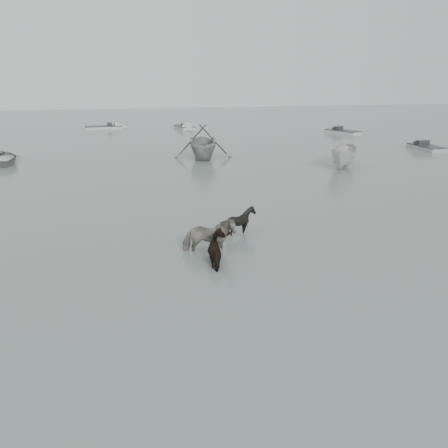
{
  "coord_description": "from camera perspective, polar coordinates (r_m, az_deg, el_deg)",
  "views": [
    {
      "loc": [
        -4.36,
        -15.22,
        6.62
      ],
      "look_at": [
        -1.43,
        0.48,
        1.0
      ],
      "focal_mm": 35.0,
      "sensor_mm": 36.0,
      "label": 1
    }
  ],
  "objects": [
    {
      "name": "skiff_far",
      "position": [
        55.37,
        -15.47,
        12.24
      ],
      "size": [
        6.09,
        2.34,
        0.75
      ],
      "primitive_type": null,
      "rotation": [
        0.0,
        0.0,
        0.13
      ],
      "color": "#AAACAA",
      "rests_on": "ground"
    },
    {
      "name": "boat_small",
      "position": [
        33.04,
        15.44,
        8.64
      ],
      "size": [
        3.8,
        4.56,
        1.69
      ],
      "primitive_type": "imported",
      "rotation": [
        0.0,
        0.0,
        -0.59
      ],
      "color": "beige",
      "rests_on": "ground"
    },
    {
      "name": "skiff_port",
      "position": [
        43.09,
        24.97,
        9.28
      ],
      "size": [
        2.0,
        4.86,
        0.75
      ],
      "primitive_type": null,
      "rotation": [
        0.0,
        0.0,
        1.66
      ],
      "color": "gray",
      "rests_on": "ground"
    },
    {
      "name": "pony_black",
      "position": [
        18.64,
        2.23,
        0.78
      ],
      "size": [
        1.51,
        1.42,
        1.35
      ],
      "primitive_type": "imported",
      "rotation": [
        0.0,
        0.0,
        1.25
      ],
      "color": "black",
      "rests_on": "ground"
    },
    {
      "name": "skiff_mid",
      "position": [
        53.71,
        -5.19,
        12.64
      ],
      "size": [
        2.68,
        5.06,
        0.75
      ],
      "primitive_type": null,
      "rotation": [
        0.0,
        0.0,
        -1.33
      ],
      "color": "#A5A8A6",
      "rests_on": "ground"
    },
    {
      "name": "rowboat_trail",
      "position": [
        35.13,
        -2.77,
        10.88
      ],
      "size": [
        5.22,
        5.88,
        2.86
      ],
      "primitive_type": "imported",
      "rotation": [
        0.0,
        0.0,
        3.04
      ],
      "color": "gray",
      "rests_on": "ground"
    },
    {
      "name": "skiff_star",
      "position": [
        51.3,
        15.28,
        11.74
      ],
      "size": [
        3.93,
        5.4,
        0.75
      ],
      "primitive_type": null,
      "rotation": [
        0.0,
        0.0,
        2.07
      ],
      "color": "#A5A4A0",
      "rests_on": "ground"
    },
    {
      "name": "pony_dark",
      "position": [
        15.77,
        -0.52,
        -2.64
      ],
      "size": [
        1.63,
        1.74,
        1.41
      ],
      "primitive_type": "imported",
      "rotation": [
        0.0,
        0.0,
        1.95
      ],
      "color": "black",
      "rests_on": "ground"
    },
    {
      "name": "ground",
      "position": [
        17.16,
        4.99,
        -3.38
      ],
      "size": [
        140.0,
        140.0,
        0.0
      ],
      "primitive_type": "plane",
      "color": "#51615A",
      "rests_on": "ground"
    },
    {
      "name": "pony_pinto",
      "position": [
        16.67,
        -2.01,
        -0.87
      ],
      "size": [
        2.05,
        1.01,
        1.7
      ],
      "primitive_type": "imported",
      "rotation": [
        0.0,
        0.0,
        1.53
      ],
      "color": "black",
      "rests_on": "ground"
    }
  ]
}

